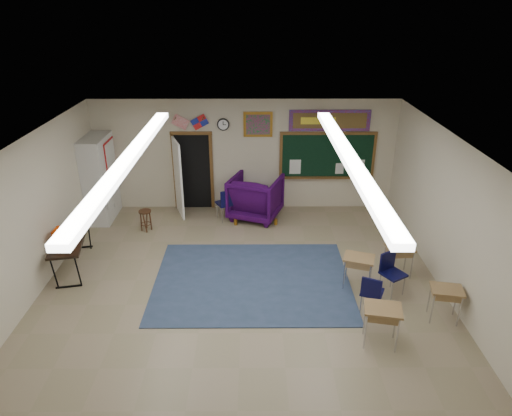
{
  "coord_description": "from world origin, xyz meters",
  "views": [
    {
      "loc": [
        0.24,
        -7.13,
        5.3
      ],
      "look_at": [
        0.28,
        1.5,
        1.33
      ],
      "focal_mm": 32.0,
      "sensor_mm": 36.0,
      "label": 1
    }
  ],
  "objects_px": {
    "wingback_armchair": "(256,197)",
    "folding_table": "(72,250)",
    "student_desk_front_left": "(358,270)",
    "wooden_stool": "(146,220)",
    "student_desk_front_right": "(398,259)"
  },
  "relations": [
    {
      "from": "wingback_armchair",
      "to": "folding_table",
      "type": "height_order",
      "value": "wingback_armchair"
    },
    {
      "from": "wingback_armchair",
      "to": "student_desk_front_left",
      "type": "relative_size",
      "value": 1.79
    },
    {
      "from": "wooden_stool",
      "to": "folding_table",
      "type": "bearing_deg",
      "value": -124.9
    },
    {
      "from": "wingback_armchair",
      "to": "folding_table",
      "type": "distance_m",
      "value": 4.66
    },
    {
      "from": "student_desk_front_left",
      "to": "folding_table",
      "type": "bearing_deg",
      "value": -168.66
    },
    {
      "from": "folding_table",
      "to": "wooden_stool",
      "type": "distance_m",
      "value": 2.08
    },
    {
      "from": "wingback_armchair",
      "to": "student_desk_front_right",
      "type": "relative_size",
      "value": 1.87
    },
    {
      "from": "wingback_armchair",
      "to": "wooden_stool",
      "type": "distance_m",
      "value": 2.87
    },
    {
      "from": "folding_table",
      "to": "wooden_stool",
      "type": "relative_size",
      "value": 3.54
    },
    {
      "from": "student_desk_front_left",
      "to": "wooden_stool",
      "type": "relative_size",
      "value": 1.3
    },
    {
      "from": "folding_table",
      "to": "wooden_stool",
      "type": "bearing_deg",
      "value": 44.42
    },
    {
      "from": "student_desk_front_left",
      "to": "wingback_armchair",
      "type": "bearing_deg",
      "value": 140.59
    },
    {
      "from": "student_desk_front_right",
      "to": "wooden_stool",
      "type": "bearing_deg",
      "value": 155.52
    },
    {
      "from": "wingback_armchair",
      "to": "wooden_stool",
      "type": "height_order",
      "value": "wingback_armchair"
    },
    {
      "from": "student_desk_front_left",
      "to": "folding_table",
      "type": "height_order",
      "value": "folding_table"
    }
  ]
}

